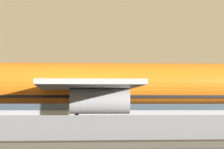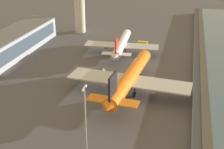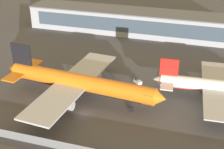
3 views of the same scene
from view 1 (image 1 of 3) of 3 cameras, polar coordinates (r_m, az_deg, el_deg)
The scene contains 6 objects.
ground_plane at distance 75.75m, azimuth 2.48°, elevation -5.36°, with size 500.00×500.00×0.00m, color #4C4C51.
shoreline_seawall at distance 55.79m, azimuth 6.59°, elevation -5.99°, with size 320.00×3.00×0.50m.
perimeter_fence at distance 60.10m, azimuth 5.45°, elevation -4.77°, with size 280.00×0.10×2.60m.
cargo_jet_orange at distance 82.32m, azimuth -1.31°, elevation -0.92°, with size 53.81×46.23×15.94m.
baggage_tug at distance 100.55m, azimuth 6.34°, elevation -4.27°, with size 3.44×3.34×1.80m.
terminal_building at distance 147.57m, azimuth -1.64°, elevation -1.95°, with size 114.74×15.78×11.22m.
Camera 1 is at (-14.70, -74.23, 3.33)m, focal length 105.00 mm.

